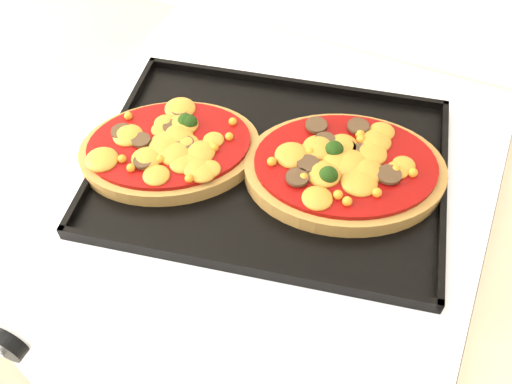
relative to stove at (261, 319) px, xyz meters
The scene contains 5 objects.
stove is the anchor object (origin of this frame).
knob_left 0.55m from the stove, 119.21° to the right, with size 0.05×0.05×0.02m, color black.
baking_tray 0.47m from the stove, ahead, with size 0.45×0.34×0.02m, color black.
pizza_left 0.50m from the stove, 161.48° to the right, with size 0.24×0.17×0.04m, color #A9813A, non-canonical shape.
pizza_right 0.49m from the stove, 10.18° to the left, with size 0.26×0.19×0.04m, color #A9813A, non-canonical shape.
Camera 1 is at (0.20, 1.23, 1.49)m, focal length 40.00 mm.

